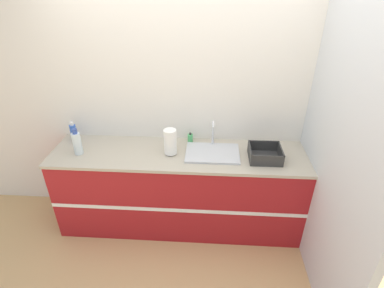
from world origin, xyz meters
TOP-DOWN VIEW (x-y plane):
  - ground_plane at (0.00, 0.00)m, footprint 12.00×12.00m
  - wall_back at (0.00, 0.63)m, footprint 4.85×0.06m
  - wall_right at (1.26, 0.30)m, footprint 0.06×2.60m
  - counter_cabinet at (0.00, 0.30)m, footprint 2.48×0.63m
  - sink at (0.32, 0.31)m, footprint 0.51×0.36m
  - paper_towel_roll at (-0.08, 0.28)m, footprint 0.12×0.12m
  - dish_rack at (0.81, 0.25)m, footprint 0.30×0.28m
  - bottle_clear at (-0.96, 0.23)m, footprint 0.08×0.08m
  - bottle_blue at (-1.10, 0.48)m, footprint 0.06×0.06m
  - soap_dispenser at (0.10, 0.52)m, footprint 0.05×0.05m

SIDE VIEW (x-z plane):
  - ground_plane at x=0.00m, z-range 0.00..0.00m
  - counter_cabinet at x=0.00m, z-range 0.00..0.89m
  - sink at x=0.32m, z-range 0.77..1.05m
  - dish_rack at x=0.81m, z-range 0.87..0.99m
  - soap_dispenser at x=0.10m, z-range 0.88..0.99m
  - bottle_blue at x=-1.10m, z-range 0.88..1.09m
  - bottle_clear at x=-0.96m, z-range 0.87..1.14m
  - paper_towel_roll at x=-0.08m, z-range 0.89..1.15m
  - wall_back at x=0.00m, z-range 0.00..2.60m
  - wall_right at x=1.26m, z-range 0.00..2.60m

